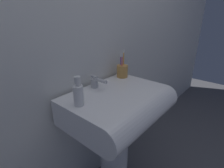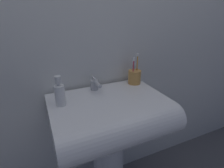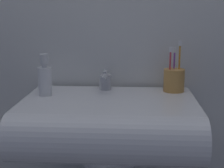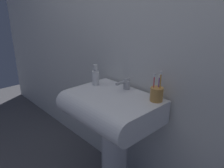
# 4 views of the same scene
# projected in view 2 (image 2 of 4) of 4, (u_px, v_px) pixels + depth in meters

# --- Properties ---
(wall_back) EXTENTS (5.00, 0.05, 2.40)m
(wall_back) POSITION_uv_depth(u_px,v_px,m) (91.00, 26.00, 1.04)
(wall_back) COLOR silver
(wall_back) RESTS_ON ground
(sink_pedestal) EXTENTS (0.20, 0.20, 0.67)m
(sink_pedestal) POSITION_uv_depth(u_px,v_px,m) (108.00, 164.00, 1.17)
(sink_pedestal) COLOR white
(sink_pedestal) RESTS_ON ground
(sink_basin) EXTENTS (0.64, 0.48, 0.16)m
(sink_basin) POSITION_uv_depth(u_px,v_px,m) (112.00, 116.00, 0.96)
(sink_basin) COLOR white
(sink_basin) RESTS_ON sink_pedestal
(faucet) EXTENTS (0.05, 0.13, 0.08)m
(faucet) POSITION_uv_depth(u_px,v_px,m) (95.00, 84.00, 1.06)
(faucet) COLOR #B7B7BC
(faucet) RESTS_ON sink_basin
(toothbrush_cup) EXTENTS (0.08, 0.08, 0.20)m
(toothbrush_cup) POSITION_uv_depth(u_px,v_px,m) (134.00, 77.00, 1.17)
(toothbrush_cup) COLOR #D19347
(toothbrush_cup) RESTS_ON sink_basin
(soap_bottle) EXTENTS (0.05, 0.05, 0.16)m
(soap_bottle) POSITION_uv_depth(u_px,v_px,m) (60.00, 94.00, 0.89)
(soap_bottle) COLOR white
(soap_bottle) RESTS_ON sink_basin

